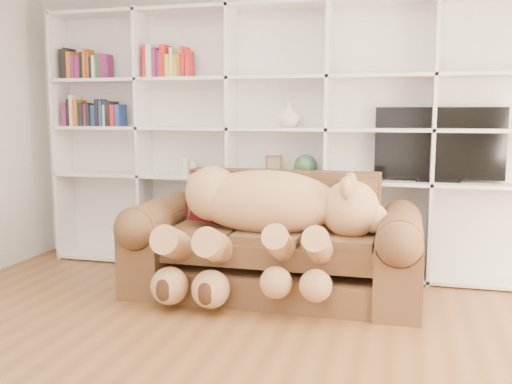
# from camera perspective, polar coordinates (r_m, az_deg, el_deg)

# --- Properties ---
(floor) EXTENTS (5.00, 5.00, 0.00)m
(floor) POSITION_cam_1_polar(r_m,az_deg,el_deg) (3.25, -7.17, -18.51)
(floor) COLOR brown
(floor) RESTS_ON ground
(wall_back) EXTENTS (5.00, 0.02, 2.70)m
(wall_back) POSITION_cam_1_polar(r_m,az_deg,el_deg) (5.31, 2.78, 6.92)
(wall_back) COLOR silver
(wall_back) RESTS_ON floor
(bookshelf) EXTENTS (4.43, 0.35, 2.40)m
(bookshelf) POSITION_cam_1_polar(r_m,az_deg,el_deg) (5.23, -0.13, 6.43)
(bookshelf) COLOR white
(bookshelf) RESTS_ON floor
(sofa) EXTENTS (2.28, 0.98, 0.96)m
(sofa) POSITION_cam_1_polar(r_m,az_deg,el_deg) (4.59, 1.84, -5.69)
(sofa) COLOR brown
(sofa) RESTS_ON floor
(teddy_bear) EXTENTS (1.68, 0.93, 0.97)m
(teddy_bear) POSITION_cam_1_polar(r_m,az_deg,el_deg) (4.36, 0.80, -2.38)
(teddy_bear) COLOR tan
(teddy_bear) RESTS_ON sofa
(throw_pillow) EXTENTS (0.52, 0.43, 0.48)m
(throw_pillow) POSITION_cam_1_polar(r_m,az_deg,el_deg) (4.84, -4.46, -0.73)
(throw_pillow) COLOR #550E15
(throw_pillow) RESTS_ON sofa
(tv) EXTENTS (1.06, 0.18, 0.63)m
(tv) POSITION_cam_1_polar(r_m,az_deg,el_deg) (5.06, 17.83, 4.49)
(tv) COLOR black
(tv) RESTS_ON bookshelf
(picture_frame) EXTENTS (0.15, 0.08, 0.19)m
(picture_frame) POSITION_cam_1_polar(r_m,az_deg,el_deg) (5.15, 1.81, 2.64)
(picture_frame) COLOR brown
(picture_frame) RESTS_ON bookshelf
(green_vase) EXTENTS (0.21, 0.21, 0.21)m
(green_vase) POSITION_cam_1_polar(r_m,az_deg,el_deg) (5.09, 4.97, 2.57)
(green_vase) COLOR #305F3A
(green_vase) RESTS_ON bookshelf
(figurine_tall) EXTENTS (0.10, 0.10, 0.16)m
(figurine_tall) POSITION_cam_1_polar(r_m,az_deg,el_deg) (5.41, -7.11, 2.57)
(figurine_tall) COLOR beige
(figurine_tall) RESTS_ON bookshelf
(figurine_short) EXTENTS (0.09, 0.09, 0.14)m
(figurine_short) POSITION_cam_1_polar(r_m,az_deg,el_deg) (5.38, -6.24, 2.45)
(figurine_short) COLOR beige
(figurine_short) RESTS_ON bookshelf
(snow_globe) EXTENTS (0.10, 0.10, 0.10)m
(snow_globe) POSITION_cam_1_polar(r_m,az_deg,el_deg) (5.30, -3.68, 2.21)
(snow_globe) COLOR silver
(snow_globe) RESTS_ON bookshelf
(shelf_vase) EXTENTS (0.23, 0.23, 0.22)m
(shelf_vase) POSITION_cam_1_polar(r_m,az_deg,el_deg) (5.10, 3.26, 7.69)
(shelf_vase) COLOR silver
(shelf_vase) RESTS_ON bookshelf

